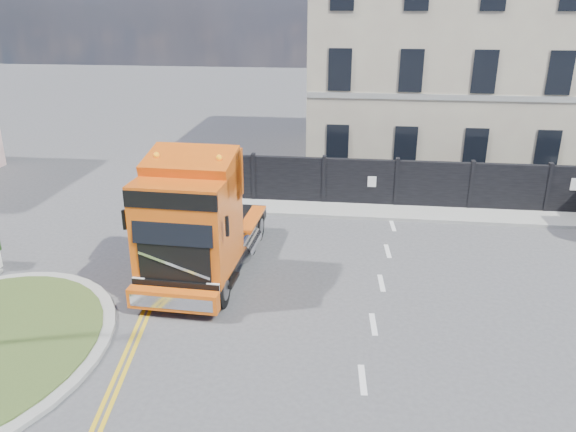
# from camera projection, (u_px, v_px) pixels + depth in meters

# --- Properties ---
(ground) EXTENTS (120.00, 120.00, 0.00)m
(ground) POSITION_uv_depth(u_px,v_px,m) (267.00, 310.00, 15.73)
(ground) COLOR #424244
(ground) RESTS_ON ground
(hoarding_fence) EXTENTS (18.80, 0.25, 2.00)m
(hoarding_fence) POSITION_uv_depth(u_px,v_px,m) (459.00, 186.00, 22.95)
(hoarding_fence) COLOR black
(hoarding_fence) RESTS_ON ground
(georgian_building) EXTENTS (12.30, 10.30, 12.80)m
(georgian_building) POSITION_uv_depth(u_px,v_px,m) (435.00, 50.00, 28.24)
(georgian_building) COLOR #BBB294
(georgian_building) RESTS_ON ground
(pavement_far) EXTENTS (20.00, 1.60, 0.12)m
(pavement_far) POSITION_uv_depth(u_px,v_px,m) (446.00, 215.00, 22.52)
(pavement_far) COLOR gray
(pavement_far) RESTS_ON ground
(truck) EXTENTS (2.77, 6.84, 4.04)m
(truck) POSITION_uv_depth(u_px,v_px,m) (197.00, 226.00, 16.76)
(truck) COLOR black
(truck) RESTS_ON ground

